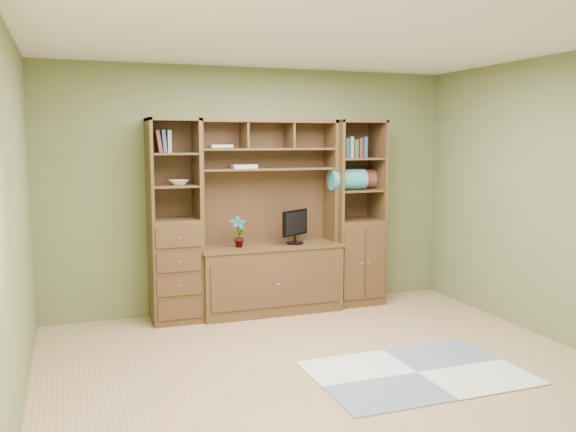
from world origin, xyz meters
name	(u,v)px	position (x,y,z in m)	size (l,w,h in m)	color
room	(329,209)	(0.00, 0.00, 1.30)	(4.60, 4.10, 2.64)	tan
center_hutch	(270,217)	(0.09, 1.73, 1.02)	(1.54, 0.53, 2.05)	#4B321A
left_tower	(174,221)	(-0.91, 1.77, 1.02)	(0.50, 0.45, 2.05)	#4B321A
right_tower	(356,213)	(1.11, 1.77, 1.02)	(0.55, 0.45, 2.05)	#4B321A
rug	(417,373)	(0.63, -0.32, 0.01)	(1.65, 1.10, 0.01)	#A6ABAB
monitor	(295,221)	(0.36, 1.70, 0.98)	(0.41, 0.18, 0.50)	black
orchid	(238,232)	(-0.27, 1.70, 0.89)	(0.17, 0.12, 0.33)	#A94C39
magazines	(244,166)	(-0.17, 1.82, 1.56)	(0.25, 0.18, 0.04)	beige
bowl	(179,182)	(-0.86, 1.77, 1.41)	(0.20, 0.20, 0.05)	white
blanket_teal	(347,180)	(0.98, 1.73, 1.40)	(0.39, 0.23, 0.23)	teal
blanket_red	(362,179)	(1.22, 1.85, 1.40)	(0.39, 0.22, 0.22)	brown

